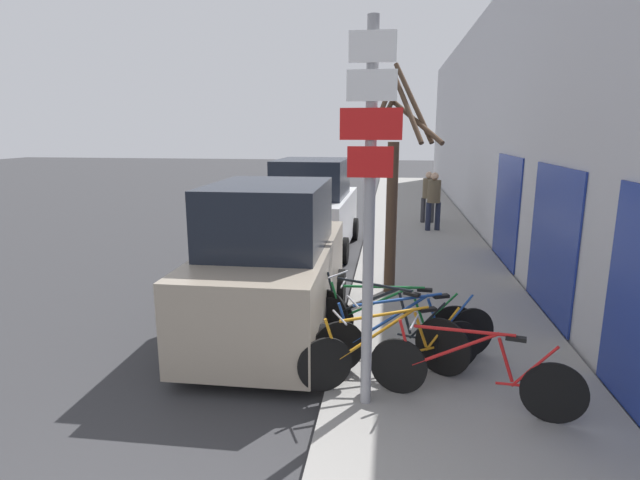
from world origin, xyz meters
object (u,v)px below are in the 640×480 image
object	(u,v)px
bicycle_2	(407,335)
pedestrian_far	(428,193)
bicycle_3	(380,325)
pedestrian_near	(434,197)
parked_car_0	(272,267)
bicycle_0	(472,374)
signpost	(369,204)
street_tree	(394,190)
parked_car_1	(313,210)
bicycle_4	(392,319)
bicycle_1	(394,350)

from	to	relation	value
bicycle_2	pedestrian_far	world-z (taller)	pedestrian_far
pedestrian_far	bicycle_3	bearing A→B (deg)	81.18
pedestrian_far	pedestrian_near	bearing A→B (deg)	91.72
parked_car_0	pedestrian_near	world-z (taller)	parked_car_0
bicycle_0	pedestrian_near	world-z (taller)	pedestrian_near
signpost	bicycle_0	distance (m)	2.12
street_tree	signpost	bearing A→B (deg)	-94.00
bicycle_3	street_tree	bearing A→B (deg)	28.18
parked_car_0	parked_car_1	xyz separation A→B (m)	(-0.23, 5.48, 0.01)
bicycle_0	parked_car_1	world-z (taller)	parked_car_1
bicycle_2	bicycle_4	distance (m)	0.59
bicycle_0	street_tree	size ratio (longest dim) A/B	0.54
bicycle_2	bicycle_3	distance (m)	0.41
bicycle_2	parked_car_0	size ratio (longest dim) A/B	0.54
bicycle_3	street_tree	world-z (taller)	street_tree
bicycle_1	street_tree	distance (m)	3.58
pedestrian_far	parked_car_0	bearing A→B (deg)	70.54
bicycle_0	parked_car_1	size ratio (longest dim) A/B	0.51
parked_car_0	street_tree	distance (m)	2.65
bicycle_3	bicycle_0	bearing A→B (deg)	-107.73
signpost	parked_car_0	world-z (taller)	signpost
bicycle_2	parked_car_1	xyz separation A→B (m)	(-2.23, 6.62, 0.51)
signpost	street_tree	world-z (taller)	street_tree
bicycle_2	bicycle_1	bearing A→B (deg)	136.81
bicycle_0	signpost	bearing A→B (deg)	107.09
bicycle_4	parked_car_1	size ratio (longest dim) A/B	0.54
bicycle_2	bicycle_3	size ratio (longest dim) A/B	1.07
signpost	parked_car_1	world-z (taller)	signpost
parked_car_1	pedestrian_near	bearing A→B (deg)	36.69
parked_car_1	pedestrian_near	world-z (taller)	parked_car_1
bicycle_3	pedestrian_far	size ratio (longest dim) A/B	1.32
parked_car_0	parked_car_1	world-z (taller)	parked_car_1
bicycle_4	pedestrian_far	bearing A→B (deg)	-2.80
street_tree	pedestrian_near	bearing A→B (deg)	78.90
bicycle_3	street_tree	size ratio (longest dim) A/B	0.53
parked_car_1	bicycle_4	bearing A→B (deg)	-70.30
bicycle_1	parked_car_0	world-z (taller)	parked_car_0
bicycle_0	bicycle_3	xyz separation A→B (m)	(-0.99, 1.14, 0.04)
bicycle_3	bicycle_4	xyz separation A→B (m)	(0.15, 0.31, -0.04)
bicycle_1	parked_car_0	size ratio (longest dim) A/B	0.51
bicycle_4	pedestrian_far	distance (m)	9.73
bicycle_2	bicycle_4	bearing A→B (deg)	-4.22
bicycle_4	pedestrian_near	distance (m)	8.48
bicycle_4	parked_car_1	xyz separation A→B (m)	(-2.04, 6.06, 0.53)
bicycle_1	pedestrian_near	xyz separation A→B (m)	(1.16, 9.36, 0.60)
parked_car_1	parked_car_0	bearing A→B (deg)	-86.48
parked_car_0	street_tree	bearing A→B (deg)	42.29
parked_car_0	bicycle_4	bearing A→B (deg)	-18.62
bicycle_3	parked_car_0	size ratio (longest dim) A/B	0.51
pedestrian_near	bicycle_2	bearing A→B (deg)	66.64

